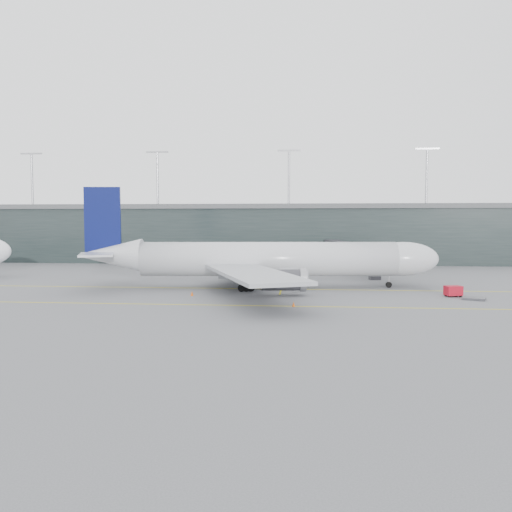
{
  "coord_description": "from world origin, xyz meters",
  "views": [
    {
      "loc": [
        7.91,
        -83.18,
        10.85
      ],
      "look_at": [
        0.95,
        -4.0,
        5.29
      ],
      "focal_mm": 35.0,
      "sensor_mm": 36.0,
      "label": 1
    }
  ],
  "objects": [
    {
      "name": "gse_cart",
      "position": [
        29.97,
        -9.83,
        0.87
      ],
      "size": [
        2.59,
        1.98,
        1.56
      ],
      "rotation": [
        0.0,
        0.0,
        0.25
      ],
      "color": "#A60B1C",
      "rests_on": "ground"
    },
    {
      "name": "jet_bridge",
      "position": [
        20.33,
        24.05,
        4.77
      ],
      "size": [
        11.3,
        42.76,
        6.37
      ],
      "rotation": [
        0.0,
        0.0,
        0.2
      ],
      "color": "#2E2E33",
      "rests_on": "ground"
    },
    {
      "name": "cone_tail",
      "position": [
        -7.68,
        -12.31,
        0.34
      ],
      "size": [
        0.43,
        0.43,
        0.68
      ],
      "primitive_type": "cone",
      "color": "#EA570D",
      "rests_on": "ground"
    },
    {
      "name": "main_aircraft",
      "position": [
        2.47,
        -2.73,
        4.58
      ],
      "size": [
        58.28,
        54.52,
        16.33
      ],
      "rotation": [
        0.0,
        0.0,
        0.09
      ],
      "color": "silver",
      "rests_on": "ground"
    },
    {
      "name": "terminal",
      "position": [
        -0.0,
        58.0,
        7.62
      ],
      "size": [
        240.0,
        36.0,
        29.0
      ],
      "color": "black",
      "rests_on": "ground"
    },
    {
      "name": "taxiline_a",
      "position": [
        0.0,
        -4.0,
        0.01
      ],
      "size": [
        160.0,
        0.25,
        0.02
      ],
      "primitive_type": "cube",
      "color": "gold",
      "rests_on": "ground"
    },
    {
      "name": "taxiline_b",
      "position": [
        0.0,
        -20.0,
        0.01
      ],
      "size": [
        160.0,
        0.25,
        0.02
      ],
      "primitive_type": "cube",
      "color": "gold",
      "rests_on": "ground"
    },
    {
      "name": "uld_c",
      "position": [
        1.08,
        10.92,
        0.87
      ],
      "size": [
        2.15,
        1.91,
        1.65
      ],
      "rotation": [
        0.0,
        0.0,
        -0.29
      ],
      "color": "#38383D",
      "rests_on": "ground"
    },
    {
      "name": "cone_nose",
      "position": [
        31.54,
        -4.99,
        0.38
      ],
      "size": [
        0.48,
        0.48,
        0.77
      ],
      "primitive_type": "cone",
      "color": "orange",
      "rests_on": "ground"
    },
    {
      "name": "uld_b",
      "position": [
        -3.85,
        10.95,
        1.09
      ],
      "size": [
        2.31,
        1.87,
        2.07
      ],
      "rotation": [
        0.0,
        0.0,
        -0.02
      ],
      "color": "#38383D",
      "rests_on": "ground"
    },
    {
      "name": "baggage_dolly",
      "position": [
        32.03,
        -12.36,
        0.17
      ],
      "size": [
        3.59,
        3.29,
        0.29
      ],
      "primitive_type": "cube",
      "rotation": [
        0.0,
        0.0,
        -0.4
      ],
      "color": "#37373C",
      "rests_on": "ground"
    },
    {
      "name": "cone_wing_port",
      "position": [
        9.4,
        9.95,
        0.31
      ],
      "size": [
        0.39,
        0.39,
        0.62
      ],
      "primitive_type": "cone",
      "color": "#CC440B",
      "rests_on": "ground"
    },
    {
      "name": "cone_wing_stbd",
      "position": [
        7.18,
        -20.25,
        0.31
      ],
      "size": [
        0.39,
        0.39,
        0.62
      ],
      "primitive_type": "cone",
      "color": "#DC570C",
      "rests_on": "ground"
    },
    {
      "name": "uld_a",
      "position": [
        -5.14,
        9.59,
        0.92
      ],
      "size": [
        2.26,
        1.99,
        1.75
      ],
      "rotation": [
        0.0,
        0.0,
        -0.27
      ],
      "color": "#38383D",
      "rests_on": "ground"
    },
    {
      "name": "taxiline_lead_main",
      "position": [
        5.0,
        20.0,
        0.01
      ],
      "size": [
        0.25,
        60.0,
        0.02
      ],
      "primitive_type": "cube",
      "color": "gold",
      "rests_on": "ground"
    },
    {
      "name": "ground",
      "position": [
        0.0,
        0.0,
        0.0
      ],
      "size": [
        320.0,
        320.0,
        0.0
      ],
      "primitive_type": "plane",
      "color": "#545459",
      "rests_on": "ground"
    }
  ]
}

